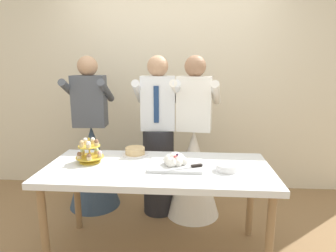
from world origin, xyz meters
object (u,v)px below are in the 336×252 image
person_groom (158,145)px  round_cake (135,152)px  cupcake_stand (90,152)px  main_cake_tray (175,162)px  plate_stack (227,167)px  person_guest (93,156)px  person_bride (193,162)px  dessert_table (158,175)px

person_groom → round_cake: bearing=-111.6°
cupcake_stand → main_cake_tray: cupcake_stand is taller
plate_stack → person_groom: size_ratio=0.11×
main_cake_tray → plate_stack: 0.41m
plate_stack → person_groom: (-0.61, 0.75, -0.06)m
round_cake → person_guest: 0.80m
person_bride → person_guest: 1.11m
dessert_table → person_groom: person_groom is taller
plate_stack → round_cake: 0.84m
dessert_table → person_bride: size_ratio=1.08×
round_cake → person_bride: person_bride is taller
person_bride → cupcake_stand: bearing=-144.8°
plate_stack → person_bride: 0.80m
main_cake_tray → person_groom: person_groom is taller
plate_stack → person_groom: person_groom is taller
main_cake_tray → round_cake: (-0.38, 0.28, -0.01)m
cupcake_stand → main_cake_tray: bearing=-4.6°
main_cake_tray → dessert_table: bearing=-178.9°
main_cake_tray → person_groom: bearing=106.8°
person_groom → person_guest: size_ratio=1.00×
person_bride → person_guest: size_ratio=1.00×
plate_stack → person_guest: size_ratio=0.11×
main_cake_tray → person_guest: 1.26m
dessert_table → person_groom: bearing=95.8°
dessert_table → person_bride: person_bride is taller
dessert_table → plate_stack: bearing=-5.4°
dessert_table → round_cake: bearing=130.1°
round_cake → person_groom: 0.45m
person_guest → plate_stack: bearing=-32.0°
main_cake_tray → person_bride: (0.16, 0.67, -0.23)m
plate_stack → dessert_table: bearing=174.6°
dessert_table → plate_stack: size_ratio=10.00×
main_cake_tray → plate_stack: main_cake_tray is taller
round_cake → person_guest: bearing=138.3°
dessert_table → cupcake_stand: (-0.58, 0.06, 0.16)m
main_cake_tray → round_cake: main_cake_tray is taller
dessert_table → round_cake: 0.38m
main_cake_tray → plate_stack: (0.40, -0.05, -0.01)m
plate_stack → person_guest: bearing=148.0°
person_bride → person_guest: (-1.11, 0.12, 0.00)m
plate_stack → person_bride: person_bride is taller
cupcake_stand → round_cake: 0.41m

